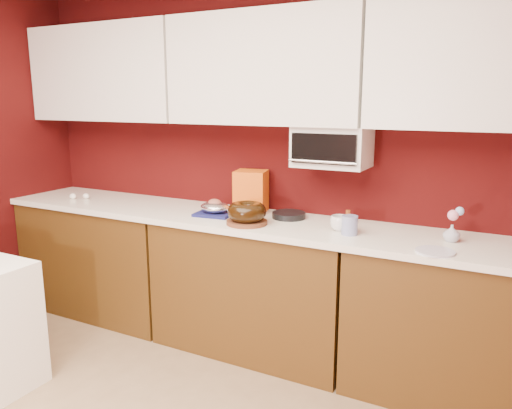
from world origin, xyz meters
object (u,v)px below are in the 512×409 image
object	(u,v)px
foil_ham_nest	(215,207)
blue_jar	(350,225)
flower_vase	(452,232)
coffee_mug	(340,222)
bundt_cake	(247,212)
pandoro_box	(251,191)
toaster_oven	(332,147)

from	to	relation	value
foil_ham_nest	blue_jar	size ratio (longest dim) A/B	1.83
foil_ham_nest	flower_vase	bearing A→B (deg)	2.54
foil_ham_nest	coffee_mug	bearing A→B (deg)	0.16
blue_jar	coffee_mug	bearing A→B (deg)	144.44
bundt_cake	foil_ham_nest	distance (m)	0.33
pandoro_box	flower_vase	distance (m)	1.33
bundt_cake	flower_vase	distance (m)	1.19
toaster_oven	pandoro_box	xyz separation A→B (m)	(-0.58, 0.01, -0.33)
blue_jar	bundt_cake	bearing A→B (deg)	-174.26
bundt_cake	coffee_mug	bearing A→B (deg)	11.90
bundt_cake	flower_vase	world-z (taller)	bundt_cake
bundt_cake	pandoro_box	distance (m)	0.36
foil_ham_nest	pandoro_box	distance (m)	0.28
coffee_mug	foil_ham_nest	bearing A→B (deg)	-179.84
toaster_oven	flower_vase	world-z (taller)	toaster_oven
pandoro_box	coffee_mug	bearing A→B (deg)	-29.48
pandoro_box	flower_vase	size ratio (longest dim) A/B	2.64
toaster_oven	bundt_cake	bearing A→B (deg)	-143.99
pandoro_box	blue_jar	distance (m)	0.83
pandoro_box	blue_jar	size ratio (longest dim) A/B	2.59
pandoro_box	toaster_oven	bearing A→B (deg)	-14.14
blue_jar	flower_vase	size ratio (longest dim) A/B	1.02
toaster_oven	pandoro_box	world-z (taller)	toaster_oven
flower_vase	foil_ham_nest	bearing A→B (deg)	-177.46
toaster_oven	flower_vase	bearing A→B (deg)	-10.13
foil_ham_nest	pandoro_box	bearing A→B (deg)	51.31
bundt_cake	coffee_mug	distance (m)	0.57
coffee_mug	blue_jar	distance (m)	0.09
blue_jar	pandoro_box	bearing A→B (deg)	161.73
foil_ham_nest	coffee_mug	distance (m)	0.87
pandoro_box	foil_ham_nest	bearing A→B (deg)	-142.07
toaster_oven	blue_jar	bearing A→B (deg)	-50.62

